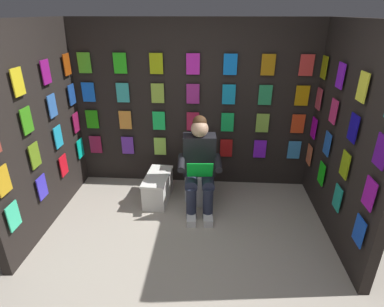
% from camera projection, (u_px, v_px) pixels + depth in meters
% --- Properties ---
extents(ground_plane, '(30.00, 30.00, 0.00)m').
position_uv_depth(ground_plane, '(179.00, 285.00, 2.89)').
color(ground_plane, '#B2A899').
extents(display_wall_back, '(3.32, 0.14, 2.26)m').
position_uv_depth(display_wall_back, '(193.00, 107.00, 4.25)').
color(display_wall_back, black).
rests_on(display_wall_back, ground).
extents(display_wall_left, '(0.14, 1.97, 2.26)m').
position_uv_depth(display_wall_left, '(347.00, 137.00, 3.21)').
color(display_wall_left, black).
rests_on(display_wall_left, ground).
extents(display_wall_right, '(0.14, 1.97, 2.26)m').
position_uv_depth(display_wall_right, '(37.00, 130.00, 3.42)').
color(display_wall_right, black).
rests_on(display_wall_right, ground).
extents(toilet, '(0.42, 0.57, 0.77)m').
position_uv_depth(toilet, '(199.00, 176.00, 4.13)').
color(toilet, white).
rests_on(toilet, ground).
extents(person_reading, '(0.54, 0.70, 1.19)m').
position_uv_depth(person_reading, '(199.00, 165.00, 3.81)').
color(person_reading, black).
rests_on(person_reading, ground).
extents(comic_longbox_near, '(0.34, 0.64, 0.36)m').
position_uv_depth(comic_longbox_near, '(158.00, 187.00, 4.14)').
color(comic_longbox_near, white).
rests_on(comic_longbox_near, ground).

